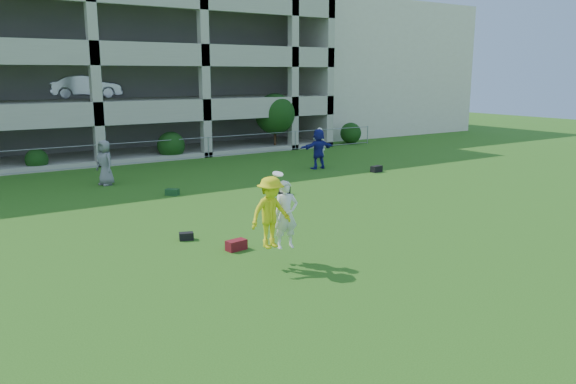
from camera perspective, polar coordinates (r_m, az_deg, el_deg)
ground at (r=13.49m, az=4.21°, el=-8.43°), size 100.00×100.00×0.00m
stucco_building at (r=48.89m, az=5.58°, el=12.23°), size 16.00×14.00×10.00m
bystander_c at (r=25.22m, az=-18.10°, el=2.84°), size 0.87×1.09×1.93m
bystander_d at (r=28.23m, az=3.11°, el=4.41°), size 1.89×0.68×2.01m
bystander_e at (r=30.94m, az=3.19°, el=4.89°), size 0.79×0.74×1.82m
bag_red_a at (r=15.33m, az=-5.28°, el=-5.38°), size 0.58×0.37×0.28m
bag_black_b at (r=16.44m, az=-10.29°, el=-4.44°), size 0.46×0.36×0.22m
bag_green_c at (r=19.91m, az=-1.97°, el=-1.32°), size 0.60×0.52×0.26m
crate_d at (r=22.24m, az=-0.38°, el=0.15°), size 0.40×0.40×0.30m
bag_black_e at (r=27.65m, az=8.97°, el=2.33°), size 0.64×0.40×0.30m
bag_green_g at (r=22.54m, az=-11.68°, el=-0.01°), size 0.56×0.57×0.25m
frisbee_contest at (r=13.66m, az=-1.37°, el=-2.14°), size 1.48×0.82×1.94m
parking_garage at (r=38.49m, az=-22.51°, el=13.02°), size 30.00×14.00×12.00m
fence at (r=30.27m, az=-18.39°, el=3.57°), size 36.06×0.06×1.20m
shrub_row at (r=32.31m, az=-10.94°, el=6.06°), size 34.38×2.52×3.50m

